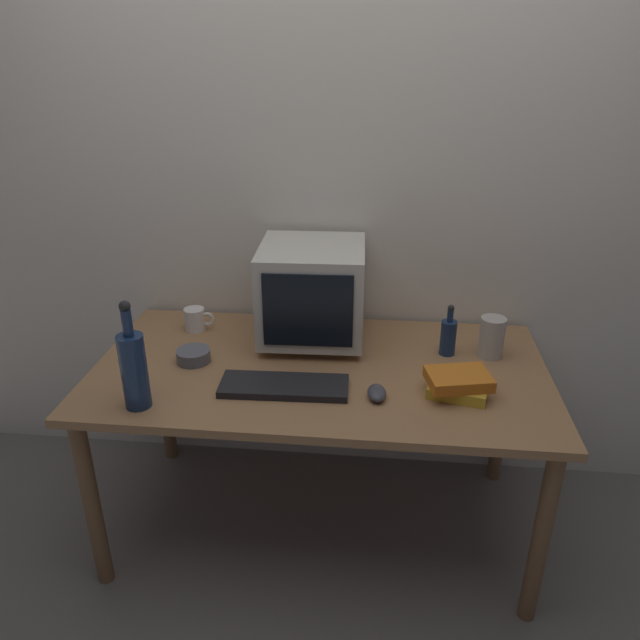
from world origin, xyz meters
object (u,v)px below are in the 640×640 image
object	(u,v)px
book_stack	(458,383)
cd_spindle	(193,356)
crt_monitor	(312,292)
mug	(195,319)
metal_canister	(492,337)
bottle_tall	(134,368)
bottle_short	(448,336)
keyboard	(284,386)
computer_mouse	(377,393)

from	to	relation	value
book_stack	cd_spindle	xyz separation A→B (m)	(-0.91, 0.13, -0.02)
crt_monitor	cd_spindle	xyz separation A→B (m)	(-0.40, -0.23, -0.17)
mug	cd_spindle	xyz separation A→B (m)	(0.07, -0.25, -0.02)
metal_canister	bottle_tall	bearing A→B (deg)	-158.34
crt_monitor	bottle_short	distance (m)	0.52
keyboard	bottle_short	world-z (taller)	bottle_short
computer_mouse	book_stack	bearing A→B (deg)	5.81
bottle_short	mug	xyz separation A→B (m)	(-0.97, 0.10, -0.03)
cd_spindle	metal_canister	world-z (taller)	metal_canister
bottle_tall	book_stack	xyz separation A→B (m)	(1.00, 0.17, -0.10)
crt_monitor	book_stack	world-z (taller)	crt_monitor
book_stack	metal_canister	size ratio (longest dim) A/B	1.49
computer_mouse	bottle_short	bearing A→B (deg)	47.82
keyboard	computer_mouse	xyz separation A→B (m)	(0.30, -0.02, 0.01)
computer_mouse	mug	xyz separation A→B (m)	(-0.72, 0.43, 0.03)
mug	metal_canister	size ratio (longest dim) A/B	0.80
bottle_tall	keyboard	bearing A→B (deg)	18.23
book_stack	cd_spindle	distance (m)	0.92
book_stack	mug	bearing A→B (deg)	158.84
computer_mouse	book_stack	size ratio (longest dim) A/B	0.45
book_stack	cd_spindle	world-z (taller)	book_stack
metal_canister	crt_monitor	bearing A→B (deg)	173.78
computer_mouse	cd_spindle	xyz separation A→B (m)	(-0.66, 0.18, 0.00)
crt_monitor	metal_canister	bearing A→B (deg)	-6.22
keyboard	bottle_tall	xyz separation A→B (m)	(-0.44, -0.14, 0.12)
keyboard	mug	distance (m)	0.59
cd_spindle	keyboard	bearing A→B (deg)	-23.85
cd_spindle	bottle_tall	bearing A→B (deg)	-105.99
keyboard	book_stack	size ratio (longest dim) A/B	1.89
computer_mouse	bottle_short	size ratio (longest dim) A/B	0.52
computer_mouse	keyboard	bearing A→B (deg)	171.12
crt_monitor	cd_spindle	size ratio (longest dim) A/B	3.34
keyboard	book_stack	world-z (taller)	book_stack
computer_mouse	bottle_tall	bearing A→B (deg)	-175.60
metal_canister	mug	bearing A→B (deg)	174.92
mug	cd_spindle	world-z (taller)	mug
bottle_short	cd_spindle	world-z (taller)	bottle_short
cd_spindle	metal_canister	bearing A→B (deg)	8.30
computer_mouse	book_stack	xyz separation A→B (m)	(0.26, 0.05, 0.02)
crt_monitor	book_stack	bearing A→B (deg)	-34.38
bottle_short	cd_spindle	xyz separation A→B (m)	(-0.90, -0.15, -0.05)
computer_mouse	cd_spindle	world-z (taller)	cd_spindle
bottle_tall	cd_spindle	world-z (taller)	bottle_tall
bottle_short	mug	bearing A→B (deg)	174.10
computer_mouse	mug	distance (m)	0.84
keyboard	mug	world-z (taller)	mug
keyboard	bottle_tall	distance (m)	0.48
keyboard	computer_mouse	bearing A→B (deg)	-5.77
book_stack	bottle_short	bearing A→B (deg)	92.13
bottle_tall	bottle_short	world-z (taller)	bottle_tall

